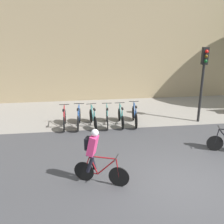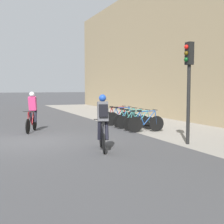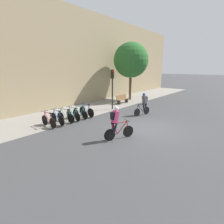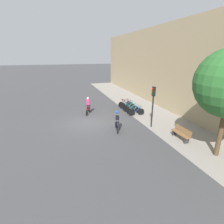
{
  "view_description": "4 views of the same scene",
  "coord_description": "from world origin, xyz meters",
  "px_view_note": "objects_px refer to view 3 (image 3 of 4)",
  "views": [
    {
      "loc": [
        -3.0,
        -6.93,
        4.87
      ],
      "look_at": [
        -1.81,
        2.57,
        1.49
      ],
      "focal_mm": 45.0,
      "sensor_mm": 36.0,
      "label": 1
    },
    {
      "loc": [
        11.43,
        -1.56,
        1.97
      ],
      "look_at": [
        -1.67,
        3.87,
        0.82
      ],
      "focal_mm": 50.0,
      "sensor_mm": 36.0,
      "label": 2
    },
    {
      "loc": [
        -9.24,
        -4.75,
        3.6
      ],
      "look_at": [
        -0.74,
        2.22,
        0.82
      ],
      "focal_mm": 28.0,
      "sensor_mm": 36.0,
      "label": 3
    },
    {
      "loc": [
        14.82,
        -2.57,
        5.95
      ],
      "look_at": [
        0.91,
        1.92,
        1.1
      ],
      "focal_mm": 28.0,
      "sensor_mm": 36.0,
      "label": 4
    }
  ],
  "objects_px": {
    "parked_bike_4": "(80,113)",
    "traffic_light_pole": "(113,82)",
    "parked_bike_2": "(66,116)",
    "parked_bike_3": "(73,115)",
    "parked_bike_1": "(57,118)",
    "parked_bike_0": "(49,121)",
    "cyclist_pink": "(116,122)",
    "cyclist_grey": "(144,103)",
    "parked_bike_5": "(87,111)",
    "bench": "(122,99)"
  },
  "relations": [
    {
      "from": "cyclist_pink",
      "to": "parked_bike_5",
      "type": "xyz_separation_m",
      "value": [
        2.13,
        4.54,
        -0.54
      ]
    },
    {
      "from": "parked_bike_2",
      "to": "parked_bike_5",
      "type": "height_order",
      "value": "parked_bike_5"
    },
    {
      "from": "cyclist_pink",
      "to": "parked_bike_5",
      "type": "bearing_deg",
      "value": 64.81
    },
    {
      "from": "cyclist_grey",
      "to": "parked_bike_4",
      "type": "distance_m",
      "value": 4.94
    },
    {
      "from": "parked_bike_3",
      "to": "parked_bike_5",
      "type": "xyz_separation_m",
      "value": [
        1.28,
        0.0,
        0.02
      ]
    },
    {
      "from": "parked_bike_4",
      "to": "bench",
      "type": "height_order",
      "value": "parked_bike_4"
    },
    {
      "from": "parked_bike_1",
      "to": "parked_bike_3",
      "type": "relative_size",
      "value": 1.02
    },
    {
      "from": "cyclist_grey",
      "to": "bench",
      "type": "xyz_separation_m",
      "value": [
        2.69,
        4.03,
        -0.48
      ]
    },
    {
      "from": "parked_bike_3",
      "to": "bench",
      "type": "height_order",
      "value": "parked_bike_3"
    },
    {
      "from": "cyclist_grey",
      "to": "parked_bike_0",
      "type": "relative_size",
      "value": 1.08
    },
    {
      "from": "parked_bike_4",
      "to": "parked_bike_0",
      "type": "bearing_deg",
      "value": 179.96
    },
    {
      "from": "parked_bike_2",
      "to": "parked_bike_3",
      "type": "xyz_separation_m",
      "value": [
        0.64,
        -0.0,
        -0.0
      ]
    },
    {
      "from": "parked_bike_2",
      "to": "parked_bike_3",
      "type": "distance_m",
      "value": 0.64
    },
    {
      "from": "parked_bike_0",
      "to": "parked_bike_4",
      "type": "xyz_separation_m",
      "value": [
        2.56,
        -0.0,
        -0.02
      ]
    },
    {
      "from": "cyclist_pink",
      "to": "parked_bike_3",
      "type": "xyz_separation_m",
      "value": [
        0.85,
        4.53,
        -0.56
      ]
    },
    {
      "from": "traffic_light_pole",
      "to": "parked_bike_1",
      "type": "bearing_deg",
      "value": 179.38
    },
    {
      "from": "parked_bike_5",
      "to": "bench",
      "type": "relative_size",
      "value": 1.0
    },
    {
      "from": "parked_bike_1",
      "to": "traffic_light_pole",
      "type": "height_order",
      "value": "traffic_light_pole"
    },
    {
      "from": "parked_bike_1",
      "to": "parked_bike_2",
      "type": "xyz_separation_m",
      "value": [
        0.64,
        -0.0,
        -0.02
      ]
    },
    {
      "from": "bench",
      "to": "parked_bike_5",
      "type": "bearing_deg",
      "value": -171.78
    },
    {
      "from": "parked_bike_1",
      "to": "bench",
      "type": "relative_size",
      "value": 0.98
    },
    {
      "from": "cyclist_pink",
      "to": "bench",
      "type": "bearing_deg",
      "value": 34.15
    },
    {
      "from": "parked_bike_0",
      "to": "bench",
      "type": "distance_m",
      "value": 9.03
    },
    {
      "from": "traffic_light_pole",
      "to": "parked_bike_0",
      "type": "bearing_deg",
      "value": 179.44
    },
    {
      "from": "parked_bike_0",
      "to": "parked_bike_5",
      "type": "height_order",
      "value": "parked_bike_5"
    },
    {
      "from": "parked_bike_1",
      "to": "parked_bike_2",
      "type": "height_order",
      "value": "parked_bike_1"
    },
    {
      "from": "parked_bike_0",
      "to": "parked_bike_5",
      "type": "bearing_deg",
      "value": -0.0
    },
    {
      "from": "cyclist_pink",
      "to": "cyclist_grey",
      "type": "bearing_deg",
      "value": 14.44
    },
    {
      "from": "parked_bike_4",
      "to": "parked_bike_1",
      "type": "bearing_deg",
      "value": 179.94
    },
    {
      "from": "parked_bike_1",
      "to": "traffic_light_pole",
      "type": "distance_m",
      "value": 5.98
    },
    {
      "from": "cyclist_pink",
      "to": "parked_bike_4",
      "type": "height_order",
      "value": "cyclist_pink"
    },
    {
      "from": "parked_bike_1",
      "to": "traffic_light_pole",
      "type": "relative_size",
      "value": 0.48
    },
    {
      "from": "parked_bike_2",
      "to": "parked_bike_4",
      "type": "relative_size",
      "value": 0.99
    },
    {
      "from": "cyclist_pink",
      "to": "traffic_light_pole",
      "type": "distance_m",
      "value": 7.02
    },
    {
      "from": "cyclist_pink",
      "to": "traffic_light_pole",
      "type": "bearing_deg",
      "value": 40.7
    },
    {
      "from": "bench",
      "to": "traffic_light_pole",
      "type": "bearing_deg",
      "value": -161.73
    },
    {
      "from": "cyclist_pink",
      "to": "parked_bike_1",
      "type": "xyz_separation_m",
      "value": [
        -0.43,
        4.54,
        -0.54
      ]
    },
    {
      "from": "cyclist_pink",
      "to": "parked_bike_4",
      "type": "distance_m",
      "value": 4.81
    },
    {
      "from": "parked_bike_1",
      "to": "traffic_light_pole",
      "type": "bearing_deg",
      "value": -0.62
    },
    {
      "from": "parked_bike_4",
      "to": "traffic_light_pole",
      "type": "height_order",
      "value": "traffic_light_pole"
    },
    {
      "from": "cyclist_grey",
      "to": "bench",
      "type": "height_order",
      "value": "cyclist_grey"
    },
    {
      "from": "cyclist_pink",
      "to": "parked_bike_0",
      "type": "height_order",
      "value": "cyclist_pink"
    },
    {
      "from": "cyclist_grey",
      "to": "parked_bike_2",
      "type": "xyz_separation_m",
      "value": [
        -5.01,
        3.19,
        -0.56
      ]
    },
    {
      "from": "cyclist_pink",
      "to": "parked_bike_2",
      "type": "relative_size",
      "value": 1.09
    },
    {
      "from": "parked_bike_2",
      "to": "parked_bike_4",
      "type": "height_order",
      "value": "parked_bike_2"
    },
    {
      "from": "traffic_light_pole",
      "to": "bench",
      "type": "distance_m",
      "value": 3.46
    },
    {
      "from": "cyclist_grey",
      "to": "parked_bike_1",
      "type": "xyz_separation_m",
      "value": [
        -5.65,
        3.19,
        -0.54
      ]
    },
    {
      "from": "parked_bike_5",
      "to": "traffic_light_pole",
      "type": "bearing_deg",
      "value": -1.14
    },
    {
      "from": "cyclist_grey",
      "to": "parked_bike_5",
      "type": "distance_m",
      "value": 4.47
    },
    {
      "from": "parked_bike_2",
      "to": "cyclist_grey",
      "type": "bearing_deg",
      "value": -32.49
    }
  ]
}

